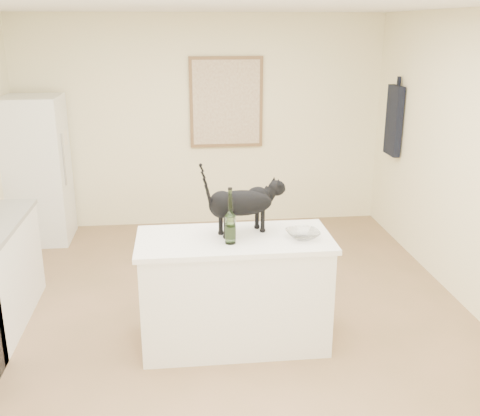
# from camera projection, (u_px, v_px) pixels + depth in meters

# --- Properties ---
(floor) EXTENTS (5.50, 5.50, 0.00)m
(floor) POSITION_uv_depth(u_px,v_px,m) (221.00, 329.00, 4.77)
(floor) COLOR #9C7353
(floor) RESTS_ON ground
(ceiling) EXTENTS (5.50, 5.50, 0.00)m
(ceiling) POSITION_uv_depth(u_px,v_px,m) (217.00, 3.00, 3.97)
(ceiling) COLOR white
(ceiling) RESTS_ON ground
(wall_back) EXTENTS (4.50, 0.00, 4.50)m
(wall_back) POSITION_uv_depth(u_px,v_px,m) (202.00, 123.00, 6.97)
(wall_back) COLOR #FAF3C2
(wall_back) RESTS_ON ground
(wall_front) EXTENTS (4.50, 0.00, 4.50)m
(wall_front) POSITION_uv_depth(u_px,v_px,m) (284.00, 408.00, 1.77)
(wall_front) COLOR #FAF3C2
(wall_front) RESTS_ON ground
(island_base) EXTENTS (1.44, 0.67, 0.86)m
(island_base) POSITION_uv_depth(u_px,v_px,m) (234.00, 293.00, 4.46)
(island_base) COLOR white
(island_base) RESTS_ON floor
(island_top) EXTENTS (1.50, 0.70, 0.04)m
(island_top) POSITION_uv_depth(u_px,v_px,m) (234.00, 240.00, 4.32)
(island_top) COLOR white
(island_top) RESTS_ON island_base
(fridge) EXTENTS (0.68, 0.68, 1.70)m
(fridge) POSITION_uv_depth(u_px,v_px,m) (37.00, 170.00, 6.53)
(fridge) COLOR white
(fridge) RESTS_ON floor
(artwork_frame) EXTENTS (0.90, 0.03, 1.10)m
(artwork_frame) POSITION_uv_depth(u_px,v_px,m) (226.00, 102.00, 6.90)
(artwork_frame) COLOR brown
(artwork_frame) RESTS_ON wall_back
(artwork_canvas) EXTENTS (0.82, 0.00, 1.02)m
(artwork_canvas) POSITION_uv_depth(u_px,v_px,m) (226.00, 103.00, 6.88)
(artwork_canvas) COLOR beige
(artwork_canvas) RESTS_ON wall_back
(hanging_garment) EXTENTS (0.08, 0.34, 0.80)m
(hanging_garment) POSITION_uv_depth(u_px,v_px,m) (394.00, 121.00, 6.51)
(hanging_garment) COLOR black
(hanging_garment) RESTS_ON wall_right
(black_cat) EXTENTS (0.66, 0.40, 0.44)m
(black_cat) POSITION_uv_depth(u_px,v_px,m) (241.00, 206.00, 4.34)
(black_cat) COLOR black
(black_cat) RESTS_ON island_top
(wine_bottle) EXTENTS (0.09, 0.09, 0.38)m
(wine_bottle) POSITION_uv_depth(u_px,v_px,m) (230.00, 219.00, 4.15)
(wine_bottle) COLOR #366227
(wine_bottle) RESTS_ON island_top
(glass_bowl) EXTENTS (0.28, 0.28, 0.06)m
(glass_bowl) POSITION_uv_depth(u_px,v_px,m) (303.00, 234.00, 4.30)
(glass_bowl) COLOR silver
(glass_bowl) RESTS_ON island_top
(fridge_paper) EXTENTS (0.02, 0.14, 0.18)m
(fridge_paper) POSITION_uv_depth(u_px,v_px,m) (66.00, 138.00, 6.54)
(fridge_paper) COLOR white
(fridge_paper) RESTS_ON fridge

